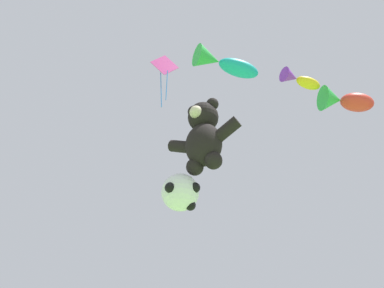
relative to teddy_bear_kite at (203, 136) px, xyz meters
name	(u,v)px	position (x,y,z in m)	size (l,w,h in m)	color
teddy_bear_kite	(203,136)	(0.00, 0.00, 0.00)	(2.50, 1.10, 2.53)	black
soccer_ball_kite	(181,192)	(-0.72, -0.11, -1.76)	(1.19, 1.18, 1.09)	white
fish_kite_teal	(224,63)	(0.51, 0.61, 3.28)	(1.94, 2.41, 0.82)	#19ADB2
fish_kite_goldfin	(299,80)	(2.49, 2.59, 3.05)	(1.25, 1.60, 0.57)	yellow
fish_kite_crimson	(344,101)	(3.55, 4.24, 2.76)	(2.06, 2.02, 0.96)	red
diamond_kite	(164,69)	(-2.34, 0.92, 4.82)	(0.80, 0.91, 2.66)	#E53F9E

